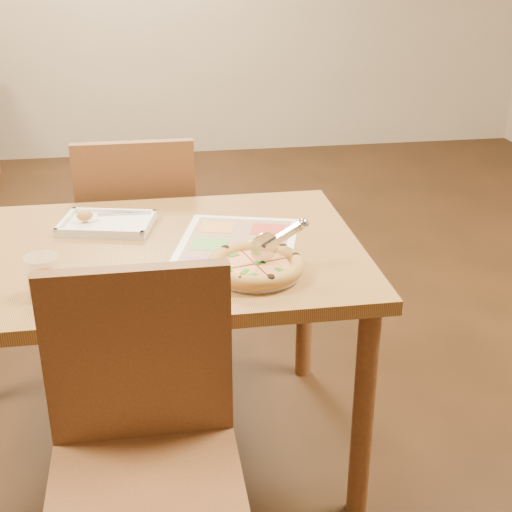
{
  "coord_description": "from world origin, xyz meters",
  "views": [
    {
      "loc": [
        0.05,
        -1.9,
        1.55
      ],
      "look_at": [
        0.32,
        -0.21,
        0.77
      ],
      "focal_mm": 50.0,
      "sensor_mm": 36.0,
      "label": 1
    }
  ],
  "objects": [
    {
      "name": "dining_table",
      "position": [
        0.0,
        0.0,
        0.63
      ],
      "size": [
        1.3,
        0.85,
        0.72
      ],
      "color": "olive",
      "rests_on": "ground"
    },
    {
      "name": "chair_near",
      "position": [
        0.0,
        -0.6,
        0.57
      ],
      "size": [
        0.42,
        0.42,
        0.47
      ],
      "color": "brown",
      "rests_on": "ground"
    },
    {
      "name": "menu",
      "position": [
        0.29,
        -0.03,
        0.72
      ],
      "size": [
        0.45,
        0.54,
        0.0
      ],
      "primitive_type": "cube",
      "rotation": [
        0.0,
        0.0,
        -0.28
      ],
      "color": "white",
      "rests_on": "dining_table"
    },
    {
      "name": "chair_far",
      "position": [
        -0.0,
        0.6,
        0.57
      ],
      "size": [
        0.42,
        0.42,
        0.47
      ],
      "rotation": [
        0.0,
        0.0,
        3.14
      ],
      "color": "brown",
      "rests_on": "ground"
    },
    {
      "name": "plate",
      "position": [
        0.32,
        -0.21,
        0.73
      ],
      "size": [
        0.29,
        0.29,
        0.01
      ],
      "primitive_type": "cylinder",
      "rotation": [
        0.0,
        0.0,
        0.2
      ],
      "color": "white",
      "rests_on": "dining_table"
    },
    {
      "name": "appetizer_tray",
      "position": [
        -0.09,
        0.19,
        0.73
      ],
      "size": [
        0.31,
        0.25,
        0.05
      ],
      "rotation": [
        0.0,
        0.0,
        -0.23
      ],
      "color": "white",
      "rests_on": "dining_table"
    },
    {
      "name": "glass_tumbler",
      "position": [
        -0.23,
        -0.25,
        0.77
      ],
      "size": [
        0.09,
        0.09,
        0.11
      ],
      "rotation": [
        0.0,
        0.0,
        0.38
      ],
      "color": "#773209",
      "rests_on": "dining_table"
    },
    {
      "name": "room",
      "position": [
        0.0,
        0.0,
        1.35
      ],
      "size": [
        7.0,
        7.0,
        7.0
      ],
      "color": "black",
      "rests_on": "ground"
    },
    {
      "name": "pizza",
      "position": [
        0.31,
        -0.21,
        0.75
      ],
      "size": [
        0.26,
        0.26,
        0.04
      ],
      "rotation": [
        0.0,
        0.0,
        0.26
      ],
      "color": "gold",
      "rests_on": "plate"
    },
    {
      "name": "pizza_cutter",
      "position": [
        0.38,
        -0.19,
        0.81
      ],
      "size": [
        0.16,
        0.07,
        0.1
      ],
      "rotation": [
        0.0,
        0.0,
        0.35
      ],
      "color": "silver",
      "rests_on": "pizza"
    }
  ]
}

